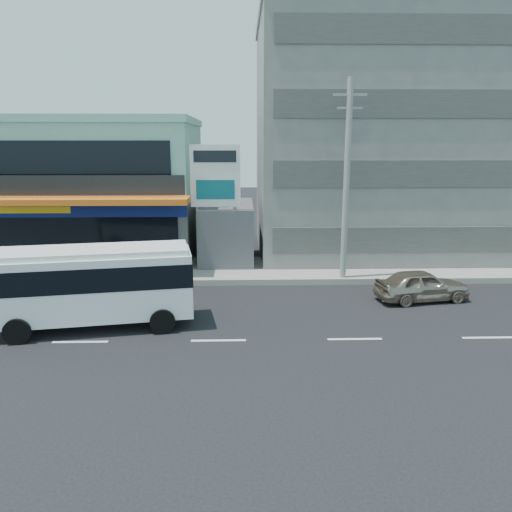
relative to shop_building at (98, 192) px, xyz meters
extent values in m
plane|color=black|center=(8.00, -13.95, -4.00)|extent=(120.00, 120.00, 0.00)
cube|color=gray|center=(13.00, -4.45, -3.85)|extent=(70.00, 5.00, 0.30)
cube|color=#444348|center=(0.00, 0.05, -2.00)|extent=(12.00, 10.00, 4.00)
cube|color=#7DB19C|center=(0.00, 0.05, 2.00)|extent=(12.00, 10.00, 4.00)
cube|color=orange|center=(0.00, -5.75, 0.15)|extent=(12.40, 1.80, 0.30)
cube|color=navy|center=(0.00, -5.00, -0.40)|extent=(12.00, 0.12, 0.80)
cube|color=black|center=(0.00, -4.97, -1.90)|extent=(11.00, 0.06, 2.60)
cube|color=gray|center=(18.00, 1.05, 3.00)|extent=(16.00, 12.00, 14.00)
cube|color=#444348|center=(8.00, -1.95, -2.25)|extent=(3.00, 6.00, 3.50)
cylinder|color=slate|center=(8.00, -2.95, -0.42)|extent=(1.50, 1.50, 0.15)
cylinder|color=gray|center=(6.50, -4.75, -0.75)|extent=(0.16, 0.16, 6.50)
cylinder|color=gray|center=(8.50, -4.75, -0.75)|extent=(0.16, 0.16, 6.50)
cube|color=white|center=(7.50, -4.75, 1.30)|extent=(2.60, 0.18, 3.20)
cylinder|color=#999993|center=(14.00, -6.55, 1.00)|extent=(0.30, 0.30, 10.00)
cube|color=#999993|center=(14.00, -6.55, 5.20)|extent=(1.60, 0.12, 0.12)
cube|color=#999993|center=(14.00, -6.55, 4.60)|extent=(1.20, 0.10, 0.10)
cube|color=white|center=(3.16, -12.45, -2.30)|extent=(7.73, 3.56, 2.45)
cube|color=black|center=(3.16, -12.45, -1.82)|extent=(7.79, 3.62, 0.90)
cube|color=white|center=(3.16, -12.45, -0.97)|extent=(7.48, 3.31, 0.21)
cylinder|color=black|center=(0.84, -14.03, -3.52)|extent=(0.99, 0.45, 0.96)
cylinder|color=black|center=(0.44, -11.72, -3.52)|extent=(0.99, 0.45, 0.96)
cylinder|color=black|center=(5.87, -13.17, -3.52)|extent=(0.99, 0.45, 0.96)
cylinder|color=black|center=(5.47, -10.86, -3.52)|extent=(0.99, 0.45, 0.96)
imported|color=tan|center=(17.00, -9.51, -3.28)|extent=(4.43, 2.38, 1.43)
imported|color=#4E0B0B|center=(0.82, -7.23, -3.54)|extent=(1.84, 1.07, 0.91)
imported|color=#66594C|center=(0.82, -7.23, -2.60)|extent=(0.56, 0.70, 1.67)
camera|label=1|loc=(8.91, -30.95, 3.14)|focal=35.00mm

